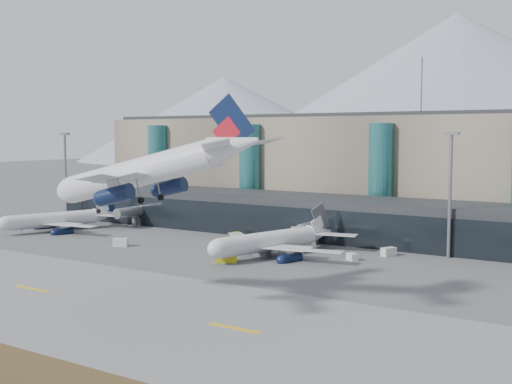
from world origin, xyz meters
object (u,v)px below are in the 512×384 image
veh_d (389,252)px  lightmast_left (66,172)px  lightmast_mid (450,187)px  jet_parked_mid (280,234)px  veh_h (226,256)px  veh_f (75,224)px  jet_parked_left (65,215)px  veh_a (121,242)px  veh_c (262,252)px  veh_g (352,257)px  veh_b (236,235)px  hero_jet (158,162)px

veh_d → lightmast_left: bearing=114.2°
lightmast_mid → jet_parked_mid: (-30.76, -15.62, -10.09)m
veh_h → veh_f: bearing=129.1°
jet_parked_left → veh_a: jet_parked_left is taller
veh_c → veh_g: 18.53m
veh_d → veh_f: veh_f is taller
jet_parked_mid → veh_c: size_ratio=10.33×
veh_a → veh_b: size_ratio=1.31×
lightmast_left → lightmast_mid: (110.00, 3.00, 0.00)m
lightmast_mid → veh_h: bearing=-142.0°
lightmast_mid → veh_b: (-50.81, -2.54, -13.71)m
jet_parked_left → veh_b: size_ratio=13.69×
veh_b → veh_d: (39.82, -2.20, 0.18)m
jet_parked_mid → veh_d: 22.83m
lightmast_left → veh_d: bearing=-1.0°
lightmast_mid → veh_f: size_ratio=7.31×
veh_f → veh_g: bearing=-125.2°
jet_parked_mid → veh_h: (-5.05, -12.36, -3.15)m
jet_parked_left → veh_h: size_ratio=7.89×
lightmast_left → veh_f: size_ratio=7.31×
lightmast_mid → jet_parked_mid: 35.95m
lightmast_left → jet_parked_left: size_ratio=0.76×
lightmast_left → hero_jet: 104.27m
jet_parked_mid → veh_d: jet_parked_mid is taller
lightmast_left → veh_h: size_ratio=6.02×
lightmast_mid → jet_parked_left: bearing=-170.7°
veh_c → veh_f: veh_f is taller
lightmast_left → lightmast_mid: same height
jet_parked_left → veh_h: jet_parked_left is taller
hero_jet → veh_a: size_ratio=11.23×
hero_jet → jet_parked_mid: (-6.83, 45.84, -16.97)m
veh_h → jet_parked_mid: bearing=31.8°
veh_a → veh_c: (33.10, 7.04, 0.06)m
veh_d → jet_parked_mid: bearing=144.1°
jet_parked_left → veh_c: bearing=-73.8°
veh_c → veh_d: 26.26m
lightmast_left → veh_d: size_ratio=8.28×
veh_a → veh_g: bearing=-14.9°
lightmast_mid → veh_a: lightmast_mid is taller
veh_b → veh_g: bearing=-91.3°
lightmast_mid → veh_a: 72.37m
veh_d → veh_f: bearing=120.0°
lightmast_left → lightmast_mid: size_ratio=1.00×
veh_f → lightmast_left: bearing=22.5°
lightmast_left → hero_jet: (86.07, -58.46, 6.88)m
lightmast_mid → veh_f: (-96.60, -11.78, -13.44)m
lightmast_mid → veh_d: (-10.99, -4.74, -13.53)m
lightmast_mid → veh_h: (-35.82, -27.98, -13.24)m
lightmast_left → veh_g: (94.52, -10.12, -13.69)m
hero_jet → veh_c: 48.00m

